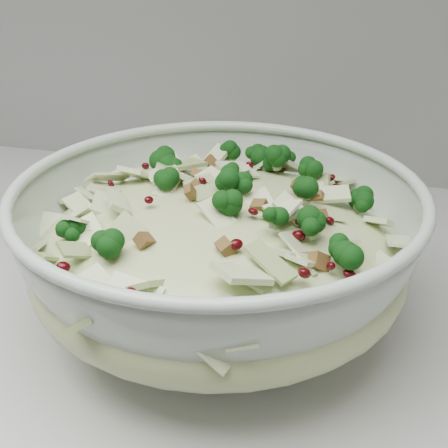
# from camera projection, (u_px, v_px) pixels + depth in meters

# --- Properties ---
(mixing_bowl) EXTENTS (0.38, 0.38, 0.14)m
(mixing_bowl) POSITION_uv_depth(u_px,v_px,m) (218.00, 255.00, 0.53)
(mixing_bowl) COLOR #AABBAA
(mixing_bowl) RESTS_ON counter
(salad) EXTENTS (0.43, 0.43, 0.14)m
(salad) POSITION_uv_depth(u_px,v_px,m) (218.00, 232.00, 0.52)
(salad) COLOR beige
(salad) RESTS_ON mixing_bowl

